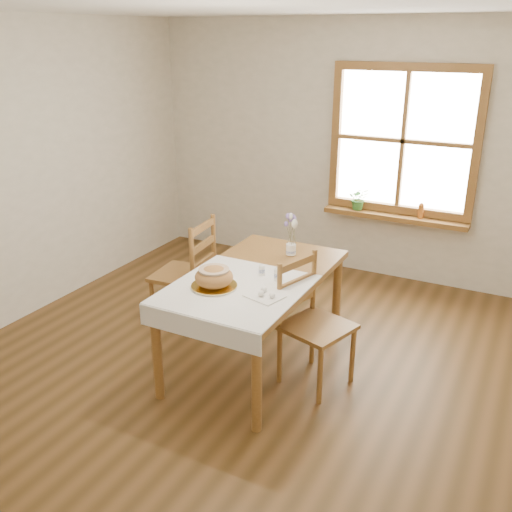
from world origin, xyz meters
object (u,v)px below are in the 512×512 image
Objects in this scene: chair_right at (317,325)px; bread_plate at (214,286)px; dining_table at (256,285)px; flower_vase at (291,250)px; chair_left at (182,273)px.

chair_right is 3.00× the size of bread_plate.
dining_table is 0.40m from bread_plate.
chair_right is at bearing -4.86° from dining_table.
chair_right is (0.52, -0.04, -0.19)m from dining_table.
dining_table is 17.98× the size of flower_vase.
chair_left is 1.41m from chair_right.
bread_plate is at bearing 43.61° from chair_left.
chair_right is at bearing -49.31° from flower_vase.
chair_left is 0.98m from bread_plate.
dining_table is at bearing -97.93° from flower_vase.
chair_right is at bearing 25.06° from bread_plate.
bread_plate is (-0.15, -0.36, 0.10)m from dining_table.
flower_vase is (0.21, 0.84, 0.03)m from bread_plate.
chair_left is (-0.86, 0.26, -0.17)m from dining_table.
chair_right reaches higher than flower_vase.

